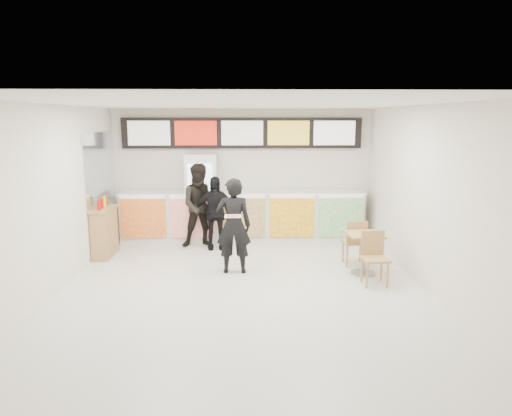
{
  "coord_description": "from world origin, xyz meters",
  "views": [
    {
      "loc": [
        0.0,
        -7.2,
        2.77
      ],
      "look_at": [
        0.25,
        1.2,
        1.12
      ],
      "focal_mm": 32.0,
      "sensor_mm": 36.0,
      "label": 1
    }
  ],
  "objects_px": {
    "customer_main": "(233,226)",
    "condiment_ledge": "(105,232)",
    "customer_left": "(201,206)",
    "customer_mid": "(215,213)",
    "drinks_fridge": "(202,197)",
    "service_counter": "(243,216)",
    "cafe_table": "(364,246)"
  },
  "relations": [
    {
      "from": "drinks_fridge",
      "to": "condiment_ledge",
      "type": "distance_m",
      "value": 2.29
    },
    {
      "from": "customer_main",
      "to": "condiment_ledge",
      "type": "distance_m",
      "value": 2.89
    },
    {
      "from": "service_counter",
      "to": "customer_main",
      "type": "distance_m",
      "value": 2.31
    },
    {
      "from": "service_counter",
      "to": "customer_mid",
      "type": "relative_size",
      "value": 3.52
    },
    {
      "from": "cafe_table",
      "to": "condiment_ledge",
      "type": "distance_m",
      "value": 5.16
    },
    {
      "from": "cafe_table",
      "to": "condiment_ledge",
      "type": "height_order",
      "value": "condiment_ledge"
    },
    {
      "from": "drinks_fridge",
      "to": "customer_left",
      "type": "height_order",
      "value": "drinks_fridge"
    },
    {
      "from": "cafe_table",
      "to": "condiment_ledge",
      "type": "relative_size",
      "value": 1.31
    },
    {
      "from": "drinks_fridge",
      "to": "cafe_table",
      "type": "distance_m",
      "value": 4.0
    },
    {
      "from": "service_counter",
      "to": "customer_left",
      "type": "height_order",
      "value": "customer_left"
    },
    {
      "from": "customer_mid",
      "to": "condiment_ledge",
      "type": "relative_size",
      "value": 1.32
    },
    {
      "from": "drinks_fridge",
      "to": "cafe_table",
      "type": "xyz_separation_m",
      "value": [
        3.12,
        -2.47,
        -0.48
      ]
    },
    {
      "from": "service_counter",
      "to": "condiment_ledge",
      "type": "bearing_deg",
      "value": -157.13
    },
    {
      "from": "customer_main",
      "to": "customer_left",
      "type": "distance_m",
      "value": 1.89
    },
    {
      "from": "condiment_ledge",
      "to": "drinks_fridge",
      "type": "bearing_deg",
      "value": 32.6
    },
    {
      "from": "customer_left",
      "to": "customer_mid",
      "type": "distance_m",
      "value": 0.37
    },
    {
      "from": "service_counter",
      "to": "condiment_ledge",
      "type": "distance_m",
      "value": 3.06
    },
    {
      "from": "customer_main",
      "to": "condiment_ledge",
      "type": "bearing_deg",
      "value": -23.28
    },
    {
      "from": "customer_main",
      "to": "customer_mid",
      "type": "height_order",
      "value": "customer_main"
    },
    {
      "from": "drinks_fridge",
      "to": "service_counter",
      "type": "bearing_deg",
      "value": -0.99
    },
    {
      "from": "service_counter",
      "to": "customer_main",
      "type": "relative_size",
      "value": 3.18
    },
    {
      "from": "service_counter",
      "to": "drinks_fridge",
      "type": "relative_size",
      "value": 2.78
    },
    {
      "from": "drinks_fridge",
      "to": "customer_mid",
      "type": "relative_size",
      "value": 1.27
    },
    {
      "from": "cafe_table",
      "to": "customer_left",
      "type": "bearing_deg",
      "value": 143.83
    },
    {
      "from": "cafe_table",
      "to": "customer_mid",
      "type": "bearing_deg",
      "value": 143.61
    },
    {
      "from": "drinks_fridge",
      "to": "cafe_table",
      "type": "height_order",
      "value": "drinks_fridge"
    },
    {
      "from": "cafe_table",
      "to": "drinks_fridge",
      "type": "bearing_deg",
      "value": 137.23
    },
    {
      "from": "service_counter",
      "to": "customer_left",
      "type": "xyz_separation_m",
      "value": [
        -0.9,
        -0.54,
        0.34
      ]
    },
    {
      "from": "customer_mid",
      "to": "customer_main",
      "type": "bearing_deg",
      "value": -78.66
    },
    {
      "from": "drinks_fridge",
      "to": "customer_left",
      "type": "xyz_separation_m",
      "value": [
        0.04,
        -0.56,
        -0.09
      ]
    },
    {
      "from": "customer_main",
      "to": "customer_mid",
      "type": "distance_m",
      "value": 1.63
    },
    {
      "from": "customer_left",
      "to": "condiment_ledge",
      "type": "distance_m",
      "value": 2.07
    }
  ]
}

